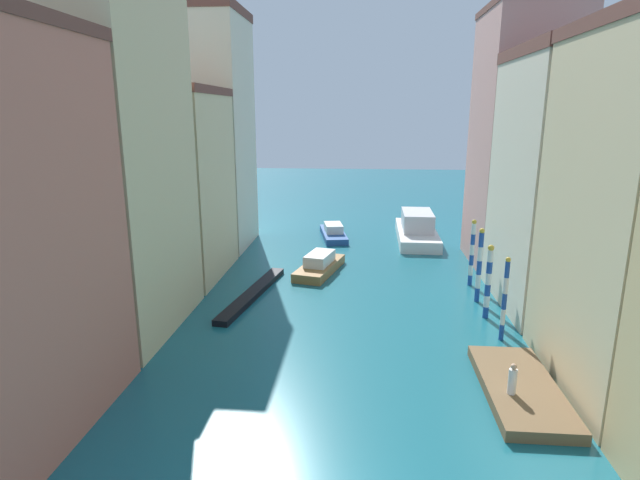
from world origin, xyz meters
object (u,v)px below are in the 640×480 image
object	(u,v)px
person_on_dock	(512,380)
mooring_pole_2	(479,265)
waterfront_dock	(520,388)
vaporetto_white	(417,229)
motorboat_1	(320,265)
mooring_pole_3	(472,252)
motorboat_0	(333,232)
mooring_pole_1	(488,281)
mooring_pole_0	(505,298)
gondola_black	(253,293)

from	to	relation	value
person_on_dock	mooring_pole_2	bearing A→B (deg)	84.66
waterfront_dock	vaporetto_white	bearing A→B (deg)	93.69
vaporetto_white	motorboat_1	size ratio (longest dim) A/B	1.60
waterfront_dock	mooring_pole_3	distance (m)	15.09
waterfront_dock	mooring_pole_2	bearing A→B (deg)	87.42
waterfront_dock	mooring_pole_2	xyz separation A→B (m)	(0.52, 11.58, 2.30)
vaporetto_white	motorboat_0	world-z (taller)	vaporetto_white
mooring_pole_1	mooring_pole_3	bearing A→B (deg)	87.68
motorboat_0	mooring_pole_0	bearing A→B (deg)	-65.06
gondola_black	motorboat_0	world-z (taller)	motorboat_0
mooring_pole_3	motorboat_0	distance (m)	17.56
mooring_pole_2	motorboat_0	world-z (taller)	mooring_pole_2
mooring_pole_0	vaporetto_white	xyz separation A→B (m)	(-2.44, 22.67, -1.35)
mooring_pole_0	vaporetto_white	bearing A→B (deg)	96.14
mooring_pole_2	motorboat_0	size ratio (longest dim) A/B	0.70
person_on_dock	mooring_pole_1	bearing A→B (deg)	83.46
mooring_pole_3	mooring_pole_1	bearing A→B (deg)	-92.32
mooring_pole_0	motorboat_1	bearing A→B (deg)	134.13
waterfront_dock	mooring_pole_2	distance (m)	11.82
mooring_pole_1	person_on_dock	bearing A→B (deg)	-96.54
mooring_pole_0	person_on_dock	bearing A→B (deg)	-100.85
waterfront_dock	person_on_dock	distance (m)	1.43
person_on_dock	gondola_black	bearing A→B (deg)	138.79
vaporetto_white	person_on_dock	bearing A→B (deg)	-87.68
mooring_pole_2	vaporetto_white	xyz separation A→B (m)	(-2.35, 16.75, -1.48)
mooring_pole_1	mooring_pole_3	distance (m)	6.12
person_on_dock	motorboat_0	distance (m)	31.00
person_on_dock	gondola_black	size ratio (longest dim) A/B	0.13
mooring_pole_1	motorboat_1	bearing A→B (deg)	142.83
mooring_pole_2	motorboat_1	xyz separation A→B (m)	(-10.99, 5.50, -1.97)
waterfront_dock	person_on_dock	xyz separation A→B (m)	(-0.65, -0.90, 0.90)
vaporetto_white	motorboat_0	size ratio (longest dim) A/B	1.53
waterfront_dock	motorboat_0	distance (m)	30.34
person_on_dock	vaporetto_white	bearing A→B (deg)	92.32
mooring_pole_3	mooring_pole_0	bearing A→B (deg)	-90.63
motorboat_1	motorboat_0	bearing A→B (deg)	88.02
mooring_pole_2	gondola_black	xyz separation A→B (m)	(-15.08, -0.31, -2.36)
mooring_pole_0	motorboat_1	distance (m)	16.01
waterfront_dock	mooring_pole_1	size ratio (longest dim) A/B	1.59
motorboat_0	motorboat_1	bearing A→B (deg)	-91.98
mooring_pole_1	vaporetto_white	distance (m)	19.72
mooring_pole_3	gondola_black	distance (m)	15.86
person_on_dock	motorboat_1	world-z (taller)	person_on_dock
person_on_dock	motorboat_1	size ratio (longest dim) A/B	0.20
mooring_pole_1	vaporetto_white	world-z (taller)	mooring_pole_1
mooring_pole_3	vaporetto_white	size ratio (longest dim) A/B	0.45
gondola_black	motorboat_0	xyz separation A→B (m)	(4.49, 17.35, 0.31)
waterfront_dock	motorboat_0	size ratio (longest dim) A/B	1.02
mooring_pole_1	waterfront_dock	bearing A→B (deg)	-93.04
mooring_pole_3	motorboat_1	bearing A→B (deg)	169.00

